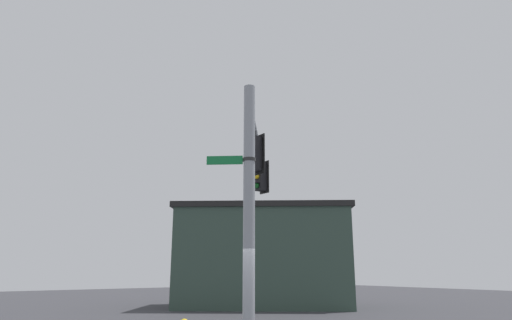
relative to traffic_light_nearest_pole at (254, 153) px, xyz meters
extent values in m
cylinder|color=gray|center=(-1.47, 1.20, -2.03)|extent=(0.29, 0.29, 6.71)
cylinder|color=gray|center=(0.75, -0.65, 0.77)|extent=(4.53, 3.80, 0.15)
cylinder|color=black|center=(0.00, -0.02, 0.61)|extent=(0.08, 0.08, 0.18)
cube|color=black|center=(0.00, -0.02, -0.01)|extent=(0.36, 0.30, 1.05)
sphere|color=#590F0F|center=(0.00, 0.17, 0.34)|extent=(0.22, 0.22, 0.22)
cube|color=black|center=(0.00, 0.19, 0.44)|extent=(0.24, 0.20, 0.03)
sphere|color=yellow|center=(0.00, 0.17, -0.01)|extent=(0.22, 0.22, 0.22)
cube|color=black|center=(0.00, 0.19, 0.09)|extent=(0.24, 0.20, 0.03)
sphere|color=#0F4C19|center=(0.00, 0.17, -0.36)|extent=(0.22, 0.22, 0.22)
cube|color=black|center=(0.00, 0.19, -0.26)|extent=(0.24, 0.20, 0.03)
cube|color=black|center=(0.00, -0.19, -0.01)|extent=(0.54, 0.03, 1.22)
cylinder|color=black|center=(2.60, -2.18, 0.61)|extent=(0.08, 0.08, 0.18)
cube|color=black|center=(2.60, -2.18, -0.01)|extent=(0.36, 0.30, 1.05)
sphere|color=#590F0F|center=(2.60, -1.99, 0.34)|extent=(0.22, 0.22, 0.22)
cube|color=black|center=(2.60, -1.97, 0.44)|extent=(0.24, 0.20, 0.03)
sphere|color=yellow|center=(2.60, -1.99, -0.01)|extent=(0.22, 0.22, 0.22)
cube|color=black|center=(2.60, -1.97, 0.09)|extent=(0.24, 0.20, 0.03)
sphere|color=#0F4C19|center=(2.60, -1.99, -0.36)|extent=(0.22, 0.22, 0.22)
cube|color=black|center=(2.60, -1.97, -0.26)|extent=(0.24, 0.20, 0.03)
cube|color=black|center=(2.60, -2.35, -0.01)|extent=(0.54, 0.03, 1.22)
cube|color=#147238|center=(-1.07, 1.68, -0.67)|extent=(0.61, 0.73, 0.22)
cube|color=white|center=(-1.07, 1.69, -0.67)|extent=(0.60, 0.71, 0.04)
cylinder|color=#262626|center=(-1.47, 1.20, -0.67)|extent=(0.33, 0.33, 0.08)
cube|color=#33473D|center=(10.04, -7.84, -2.78)|extent=(9.84, 10.53, 5.21)
cube|color=maroon|center=(12.33, -9.64, -2.52)|extent=(5.95, 7.19, 0.30)
cube|color=black|center=(10.04, -7.84, -0.02)|extent=(10.24, 10.95, 0.30)
camera|label=1|loc=(-10.32, 7.40, -3.37)|focal=30.86mm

